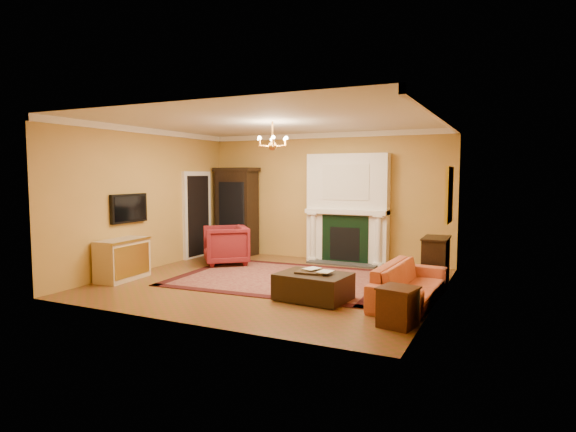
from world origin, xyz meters
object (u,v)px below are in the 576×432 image
Objects in this scene: end_table at (398,308)px; leather_ottoman at (313,286)px; console_table at (436,261)px; wingback_armchair at (226,243)px; commode at (122,259)px; pedestal_table at (215,247)px; china_cabinet at (237,213)px; coral_sofa at (410,277)px.

end_table is 0.46× the size of leather_ottoman.
console_table is 0.74× the size of leather_ottoman.
wingback_armchair is 2.38m from commode.
pedestal_table is 0.58× the size of leather_ottoman.
pedestal_table is at bearing -72.40° from china_cabinet.
leather_ottoman is (-1.44, -0.55, -0.18)m from coral_sofa.
china_cabinet is at bearing 141.44° from leather_ottoman.
coral_sofa is 4.09× the size of end_table.
console_table is at bearing 57.89° from leather_ottoman.
coral_sofa reaches higher than pedestal_table.
commode is (-0.95, -2.18, -0.09)m from wingback_armchair.
commode is 2.08× the size of end_table.
commode is at bearing -88.77° from china_cabinet.
pedestal_table is 4.87m from console_table.
console_table reaches higher than end_table.
pedestal_table is at bearing 70.14° from commode.
pedestal_table is at bearing -130.14° from wingback_armchair.
console_table is (5.09, -1.25, -0.63)m from china_cabinet.
leather_ottoman is at bearing 153.22° from end_table.
leather_ottoman is (3.91, 0.18, -0.17)m from commode.
pedestal_table is at bearing -179.74° from console_table.
end_table is at bearing 19.04° from wingback_armchair.
china_cabinet is at bearing 63.41° from coral_sofa.
wingback_armchair reaches higher than end_table.
end_table is (5.03, -4.12, -0.80)m from china_cabinet.
wingback_armchair is 1.89× the size of end_table.
wingback_armchair is 5.29m from end_table.
commode reaches higher than pedestal_table.
commode is 5.40m from coral_sofa.
pedestal_table is 5.55m from end_table.
leather_ottoman is at bearing -35.81° from china_cabinet.
commode reaches higher than leather_ottoman.
pedestal_table is 4.92m from coral_sofa.
wingback_armchair reaches higher than pedestal_table.
end_table is (4.80, -2.78, -0.13)m from pedestal_table.
pedestal_table is 2.28m from commode.
commode is 5.48m from end_table.
china_cabinet is 1.52m from pedestal_table.
china_cabinet is 4.91m from leather_ottoman.
leather_ottoman is (-1.60, -2.10, -0.19)m from console_table.
pedestal_table is at bearing 153.72° from leather_ottoman.
commode is 0.94× the size of leather_ottoman.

